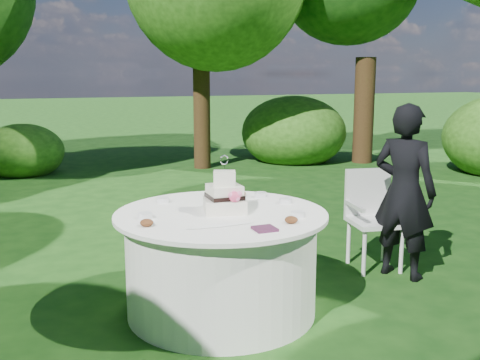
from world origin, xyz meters
name	(u,v)px	position (x,y,z in m)	size (l,w,h in m)	color
ground	(222,311)	(0.00, 0.00, 0.00)	(80.00, 80.00, 0.00)	#143C10
napkins	(265,229)	(0.10, -0.55, 0.78)	(0.14, 0.14, 0.02)	#481F39
feather_plume	(220,225)	(-0.14, -0.36, 0.78)	(0.48, 0.07, 0.01)	white
guest	(404,191)	(1.73, 0.14, 0.76)	(0.56, 0.37, 1.53)	black
table	(221,262)	(0.00, 0.00, 0.39)	(1.56, 1.56, 0.77)	white
cake	(225,197)	(0.03, 0.01, 0.88)	(0.36, 0.36, 0.42)	beige
chair	(372,211)	(1.64, 0.47, 0.52)	(0.52, 0.51, 0.90)	white
votives	(231,205)	(0.13, 0.12, 0.79)	(1.22, 0.90, 0.04)	white
petal_cups	(228,211)	(0.03, -0.07, 0.79)	(1.02, 1.01, 0.05)	#562D16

